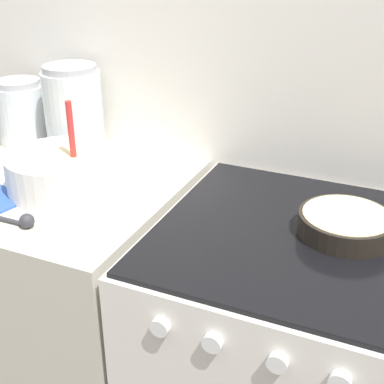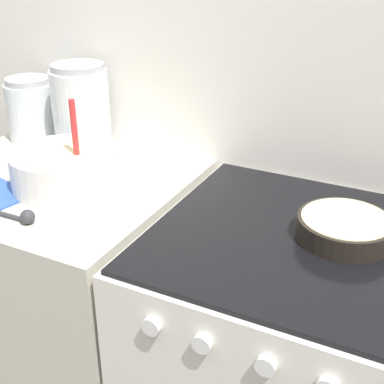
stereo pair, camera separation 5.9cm
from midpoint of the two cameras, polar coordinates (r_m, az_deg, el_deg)
name	(u,v)px [view 1 (the left image)]	position (r m, az deg, el deg)	size (l,w,h in m)	color
wall_back	(217,59)	(1.57, 1.55, 13.98)	(4.48, 0.05, 2.40)	white
countertop_cabinet	(63,308)	(1.79, -14.57, -11.95)	(0.74, 0.66, 0.90)	beige
stove	(279,376)	(1.54, 8.12, -18.88)	(0.64, 0.68, 0.90)	white
mixing_bowl	(60,169)	(1.47, -15.01, 2.34)	(0.28, 0.28, 0.25)	white
baking_pan	(346,224)	(1.27, 14.81, -3.30)	(0.22, 0.22, 0.05)	black
storage_jar_left	(22,116)	(1.85, -18.56, 7.65)	(0.16, 0.16, 0.21)	silver
storage_jar_middle	(74,116)	(1.71, -13.43, 7.89)	(0.18, 0.18, 0.27)	silver
measuring_spoon	(23,221)	(1.33, -18.80, -2.94)	(0.12, 0.04, 0.04)	#333338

